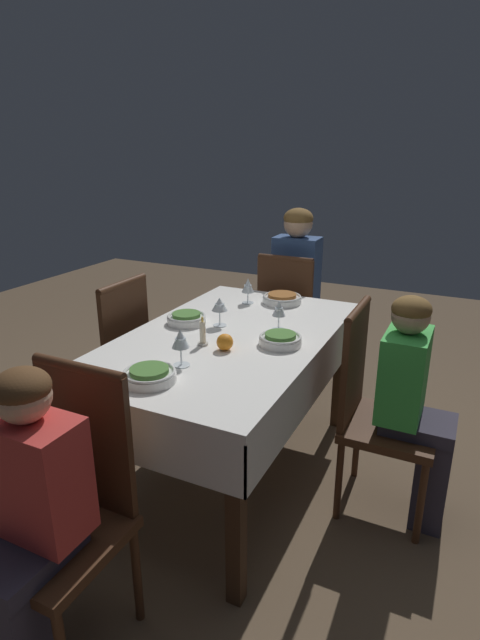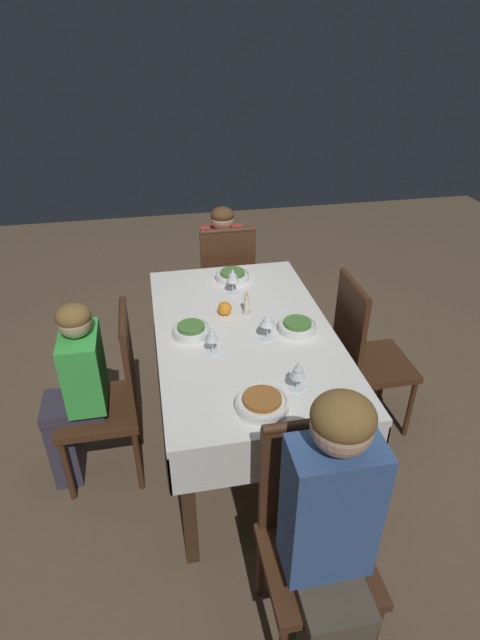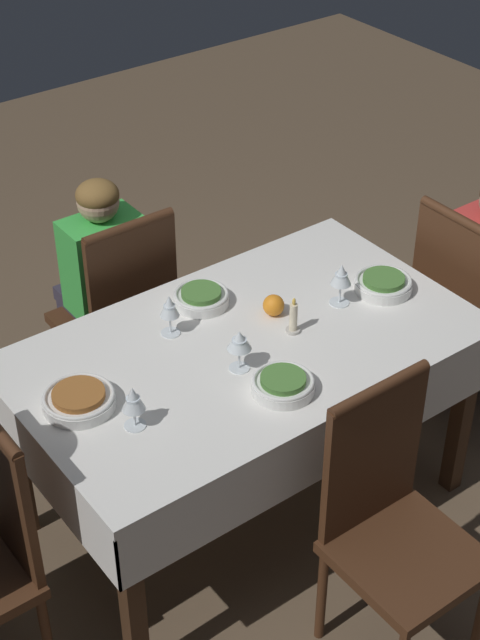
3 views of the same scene
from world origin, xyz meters
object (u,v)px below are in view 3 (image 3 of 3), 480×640
object	(u,v)px
bowl_west	(79,399)
wine_glass_east	(341,276)
wine_glass_south	(239,341)
wine_glass_north	(169,308)
bowl_south	(283,384)
chair_south	(393,519)
bowl_east	(383,284)
chair_north	(122,312)
wine_glass_west	(133,400)
person_child_green	(99,282)
bowl_north	(201,297)
candle_centerpiece	(293,320)
orange_fruit	(274,305)
chair_east	(465,308)
dining_table	(245,365)

from	to	relation	value
bowl_west	wine_glass_east	bearing A→B (deg)	-3.31
wine_glass_south	bowl_west	bearing A→B (deg)	164.08
wine_glass_north	bowl_south	distance (m)	0.48
chair_south	bowl_east	distance (m)	0.91
chair_north	wine_glass_west	distance (m)	1.01
wine_glass_north	wine_glass_west	bearing A→B (deg)	-136.36
person_child_green	bowl_west	distance (m)	1.00
bowl_north	wine_glass_west	bearing A→B (deg)	-142.20
bowl_west	bowl_north	bearing A→B (deg)	20.44
bowl_west	candle_centerpiece	distance (m)	0.77
bowl_west	wine_glass_south	size ratio (longest dim) A/B	1.53
wine_glass_west	orange_fruit	xyz separation A→B (m)	(0.68, 0.20, -0.06)
candle_centerpiece	orange_fruit	bearing A→B (deg)	85.17
wine_glass_west	bowl_east	bearing A→B (deg)	4.60
bowl_west	wine_glass_west	distance (m)	0.21
chair_south	bowl_south	world-z (taller)	chair_south
chair_east	wine_glass_east	bearing A→B (deg)	84.34
wine_glass_west	wine_glass_east	xyz separation A→B (m)	(0.91, 0.12, 0.01)
wine_glass_east	bowl_east	bearing A→B (deg)	-9.99
dining_table	person_child_green	distance (m)	0.88
bowl_south	orange_fruit	size ratio (longest dim) A/B	2.65
person_child_green	orange_fruit	size ratio (longest dim) A/B	14.00
bowl_east	wine_glass_east	size ratio (longest dim) A/B	1.30
chair_north	chair_east	distance (m)	1.34
wine_glass_west	bowl_east	xyz separation A→B (m)	(1.09, 0.09, -0.07)
wine_glass_north	bowl_west	bearing A→B (deg)	-161.12
dining_table	wine_glass_north	size ratio (longest dim) A/B	10.16
bowl_east	wine_glass_south	distance (m)	0.69
orange_fruit	dining_table	bearing A→B (deg)	-157.65
wine_glass_west	wine_glass_east	distance (m)	0.92
chair_east	bowl_west	xyz separation A→B (m)	(-1.62, 0.12, 0.28)
bowl_north	wine_glass_east	world-z (taller)	wine_glass_east
wine_glass_west	wine_glass_east	world-z (taller)	wine_glass_east
person_child_green	wine_glass_east	bearing A→B (deg)	118.28
dining_table	orange_fruit	size ratio (longest dim) A/B	20.61
chair_east	wine_glass_east	xyz separation A→B (m)	(-0.62, 0.06, 0.36)
bowl_west	bowl_south	bearing A→B (deg)	-30.00
person_child_green	bowl_east	xyz separation A→B (m)	(0.66, -0.92, 0.22)
bowl_north	bowl_east	xyz separation A→B (m)	(0.57, -0.32, -0.00)
bowl_south	bowl_north	bearing A→B (deg)	82.89
chair_south	chair_east	bearing A→B (deg)	32.43
bowl_west	bowl_east	distance (m)	1.18
chair_east	bowl_west	bearing A→B (deg)	85.79
bowl_east	bowl_south	world-z (taller)	same
wine_glass_south	orange_fruit	bearing A→B (deg)	31.92
bowl_east	bowl_south	xyz separation A→B (m)	(-0.64, -0.22, 0.00)
bowl_north	wine_glass_south	bearing A→B (deg)	-106.50
dining_table	bowl_north	distance (m)	0.30
bowl_east	orange_fruit	world-z (taller)	orange_fruit
chair_east	wine_glass_south	bearing A→B (deg)	91.21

